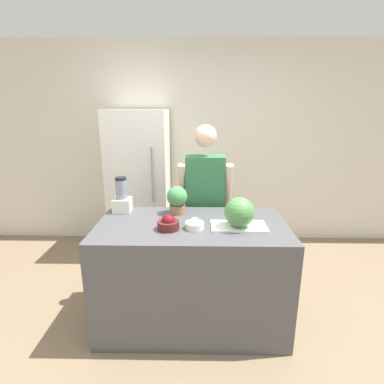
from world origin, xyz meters
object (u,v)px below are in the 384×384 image
(bowl_cherries, at_px, (168,224))
(potted_plant, at_px, (177,199))
(bowl_cream, at_px, (195,224))
(refrigerator, at_px, (140,183))
(watermelon, at_px, (239,212))
(blender, at_px, (122,198))
(person, at_px, (205,205))

(bowl_cherries, bearing_deg, potted_plant, 83.01)
(potted_plant, bearing_deg, bowl_cream, -65.51)
(refrigerator, distance_m, watermelon, 1.78)
(watermelon, height_order, bowl_cream, watermelon)
(bowl_cream, distance_m, blender, 0.75)
(blender, bearing_deg, bowl_cream, -30.52)
(bowl_cream, height_order, blender, blender)
(person, bearing_deg, blender, -156.05)
(bowl_cream, bearing_deg, person, 82.55)
(person, relative_size, blender, 5.21)
(refrigerator, bearing_deg, blender, -87.49)
(watermelon, height_order, potted_plant, watermelon)
(watermelon, xyz_separation_m, potted_plant, (-0.49, 0.32, 0.00))
(refrigerator, relative_size, bowl_cherries, 10.57)
(refrigerator, relative_size, bowl_cream, 12.22)
(bowl_cream, distance_m, potted_plant, 0.39)
(refrigerator, xyz_separation_m, bowl_cherries, (0.49, -1.48, 0.05))
(refrigerator, bearing_deg, potted_plant, -64.40)
(person, height_order, watermelon, person)
(watermelon, bearing_deg, potted_plant, 146.77)
(person, distance_m, bowl_cherries, 0.79)
(bowl_cherries, height_order, potted_plant, potted_plant)
(refrigerator, height_order, bowl_cherries, refrigerator)
(person, relative_size, bowl_cherries, 9.79)
(person, bearing_deg, bowl_cherries, -112.00)
(watermelon, relative_size, blender, 0.73)
(person, xyz_separation_m, potted_plant, (-0.25, -0.37, 0.18))
(watermelon, relative_size, bowl_cherries, 1.37)
(bowl_cherries, xyz_separation_m, potted_plant, (0.04, 0.36, 0.08))
(potted_plant, bearing_deg, refrigerator, 115.60)
(bowl_cherries, distance_m, blender, 0.60)
(person, xyz_separation_m, watermelon, (0.25, -0.69, 0.18))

